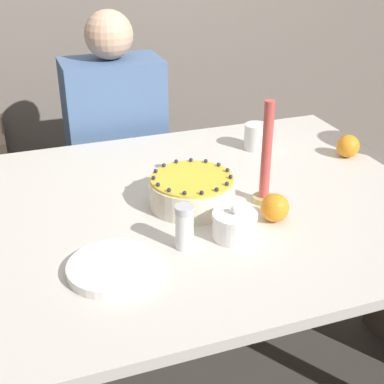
{
  "coord_description": "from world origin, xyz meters",
  "views": [
    {
      "loc": [
        -0.53,
        -1.33,
        1.52
      ],
      "look_at": [
        -0.06,
        -0.01,
        0.79
      ],
      "focal_mm": 50.0,
      "sensor_mm": 36.0,
      "label": 1
    }
  ],
  "objects_px": {
    "sugar_bowl": "(235,225)",
    "sugar_shaker": "(184,227)",
    "candle": "(266,162)",
    "cake": "(192,191)",
    "person_man_blue_shirt": "(118,172)"
  },
  "relations": [
    {
      "from": "sugar_bowl",
      "to": "candle",
      "type": "bearing_deg",
      "value": 43.49
    },
    {
      "from": "sugar_bowl",
      "to": "person_man_blue_shirt",
      "type": "distance_m",
      "value": 1.04
    },
    {
      "from": "person_man_blue_shirt",
      "to": "cake",
      "type": "bearing_deg",
      "value": 94.62
    },
    {
      "from": "sugar_bowl",
      "to": "person_man_blue_shirt",
      "type": "height_order",
      "value": "person_man_blue_shirt"
    },
    {
      "from": "sugar_bowl",
      "to": "sugar_shaker",
      "type": "relative_size",
      "value": 0.99
    },
    {
      "from": "sugar_shaker",
      "to": "candle",
      "type": "height_order",
      "value": "candle"
    },
    {
      "from": "candle",
      "to": "person_man_blue_shirt",
      "type": "bearing_deg",
      "value": 107.85
    },
    {
      "from": "candle",
      "to": "person_man_blue_shirt",
      "type": "relative_size",
      "value": 0.26
    },
    {
      "from": "sugar_bowl",
      "to": "person_man_blue_shirt",
      "type": "bearing_deg",
      "value": 96.14
    },
    {
      "from": "sugar_bowl",
      "to": "sugar_shaker",
      "type": "bearing_deg",
      "value": -179.36
    },
    {
      "from": "sugar_bowl",
      "to": "candle",
      "type": "height_order",
      "value": "candle"
    },
    {
      "from": "cake",
      "to": "sugar_bowl",
      "type": "distance_m",
      "value": 0.22
    },
    {
      "from": "sugar_shaker",
      "to": "candle",
      "type": "xyz_separation_m",
      "value": [
        0.3,
        0.16,
        0.07
      ]
    },
    {
      "from": "sugar_shaker",
      "to": "candle",
      "type": "distance_m",
      "value": 0.35
    },
    {
      "from": "cake",
      "to": "candle",
      "type": "xyz_separation_m",
      "value": [
        0.21,
        -0.06,
        0.09
      ]
    }
  ]
}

